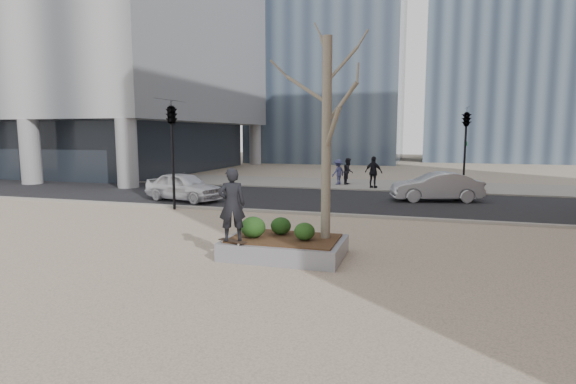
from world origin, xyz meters
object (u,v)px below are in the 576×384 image
(skateboarder, at_px, (232,204))
(police_car, at_px, (184,186))
(planter, at_px, (285,248))
(skateboard, at_px, (233,242))

(skateboarder, xyz_separation_m, police_car, (-6.21, 8.64, -0.74))
(planter, distance_m, skateboarder, 1.81)
(skateboard, bearing_deg, planter, 54.83)
(planter, xyz_separation_m, skateboard, (-1.10, -0.80, 0.26))
(skateboarder, distance_m, police_car, 10.67)
(planter, relative_size, skateboard, 3.85)
(planter, relative_size, skateboarder, 1.68)
(police_car, bearing_deg, planter, -122.92)
(skateboarder, relative_size, police_car, 0.46)
(skateboard, distance_m, skateboarder, 0.93)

